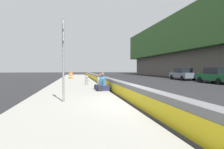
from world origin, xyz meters
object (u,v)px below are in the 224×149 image
object	(u,v)px
construction_barrel	(71,75)
parked_car_fourth	(183,74)
seated_person_middle	(100,84)
backpack	(100,88)
fire_hydrant	(87,80)
parked_car_third	(216,75)
route_sign_post	(63,54)
seated_person_foreground	(103,85)

from	to	relation	value
construction_barrel	parked_car_fourth	distance (m)	16.12
seated_person_middle	backpack	distance (m)	1.43
fire_hydrant	seated_person_middle	xyz separation A→B (m)	(-3.25, -0.75, -0.11)
parked_car_third	backpack	bearing A→B (deg)	112.78
backpack	parked_car_fourth	bearing A→B (deg)	-47.99
route_sign_post	fire_hydrant	world-z (taller)	route_sign_post
route_sign_post	fire_hydrant	distance (m)	8.42
seated_person_foreground	construction_barrel	size ratio (longest dim) A/B	1.25
fire_hydrant	parked_car_third	world-z (taller)	parked_car_third
seated_person_foreground	seated_person_middle	distance (m)	0.99
route_sign_post	parked_car_third	xyz separation A→B (m)	(9.05, -15.31, -1.35)
seated_person_foreground	seated_person_middle	size ratio (longest dim) A/B	1.10
fire_hydrant	parked_car_third	distance (m)	13.88
route_sign_post	parked_car_fourth	bearing A→B (deg)	-44.76
seated_person_middle	parked_car_fourth	size ratio (longest dim) A/B	0.24
route_sign_post	seated_person_middle	distance (m)	5.64
seated_person_middle	parked_car_third	xyz separation A→B (m)	(4.17, -13.09, 0.38)
route_sign_post	parked_car_third	world-z (taller)	route_sign_post
construction_barrel	parked_car_third	size ratio (longest dim) A/B	0.21
fire_hydrant	construction_barrel	xyz separation A→B (m)	(11.56, 1.68, 0.03)
seated_person_foreground	parked_car_third	bearing A→B (deg)	-68.41
route_sign_post	backpack	size ratio (longest dim) A/B	9.00
route_sign_post	fire_hydrant	size ratio (longest dim) A/B	4.09
route_sign_post	construction_barrel	xyz separation A→B (m)	(19.69, 0.22, -1.59)
seated_person_middle	parked_car_fourth	world-z (taller)	parked_car_fourth
route_sign_post	seated_person_middle	size ratio (longest dim) A/B	3.33
route_sign_post	construction_barrel	distance (m)	19.76
seated_person_foreground	backpack	distance (m)	0.51
fire_hydrant	construction_barrel	distance (m)	11.68
fire_hydrant	seated_person_middle	distance (m)	3.34
route_sign_post	seated_person_foreground	world-z (taller)	route_sign_post
parked_car_third	parked_car_fourth	xyz separation A→B (m)	(6.40, -0.02, 0.00)
route_sign_post	seated_person_foreground	size ratio (longest dim) A/B	3.04
seated_person_foreground	parked_car_third	xyz separation A→B (m)	(5.16, -13.04, 0.35)
construction_barrel	seated_person_middle	bearing A→B (deg)	-170.66
seated_person_foreground	parked_car_third	distance (m)	14.03
backpack	parked_car_fourth	world-z (taller)	parked_car_fourth
construction_barrel	parked_car_third	distance (m)	18.82
parked_car_fourth	fire_hydrant	bearing A→B (deg)	117.84
seated_person_foreground	route_sign_post	bearing A→B (deg)	149.83
route_sign_post	construction_barrel	bearing A→B (deg)	0.64
route_sign_post	backpack	xyz separation A→B (m)	(3.47, -2.02, -1.88)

